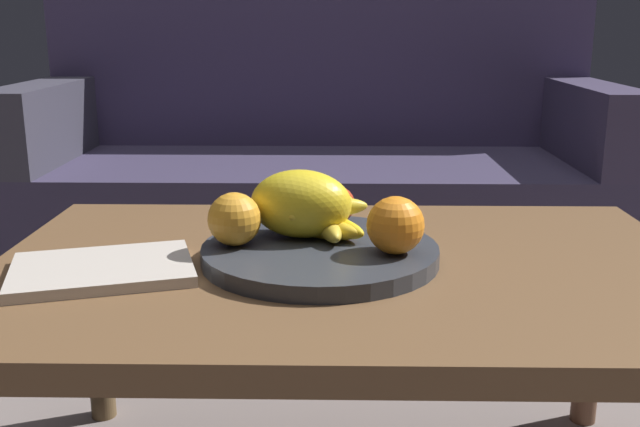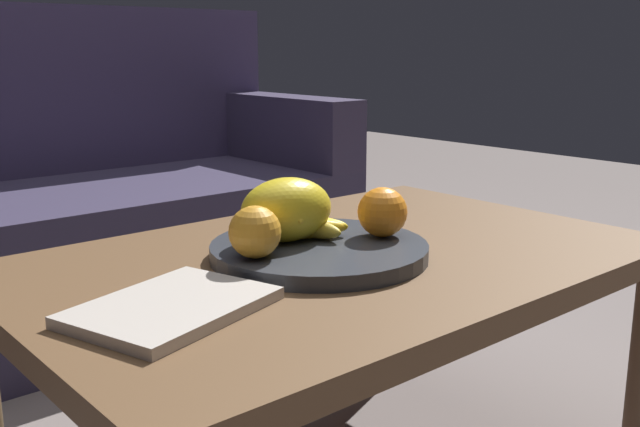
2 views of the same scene
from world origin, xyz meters
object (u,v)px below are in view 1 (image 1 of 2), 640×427
orange_left (235,219)px  fruit_bowl (320,254)px  apple_front (336,205)px  coffee_table (346,290)px  banana_bunch (323,219)px  couch (317,186)px  orange_front (395,225)px  melon_large_front (301,204)px  magazine (102,269)px

orange_left → fruit_bowl: bearing=-2.0°
fruit_bowl → apple_front: 0.14m
coffee_table → banana_bunch: (-0.04, 0.05, 0.10)m
fruit_bowl → apple_front: bearing=79.3°
banana_bunch → orange_left: bearing=-159.7°
couch → orange_front: (0.14, -1.17, 0.20)m
banana_bunch → orange_front: bearing=-39.7°
coffee_table → melon_large_front: 0.15m
fruit_bowl → apple_front: apple_front is taller
coffee_table → banana_bunch: bearing=124.6°
orange_left → banana_bunch: size_ratio=0.52×
apple_front → couch: bearing=93.1°
apple_front → banana_bunch: (-0.02, -0.08, -0.00)m
apple_front → banana_bunch: apple_front is taller
fruit_bowl → melon_large_front: bearing=122.0°
orange_front → banana_bunch: bearing=140.3°
orange_left → banana_bunch: 0.14m
couch → banana_bunch: (0.03, -1.08, 0.19)m
fruit_bowl → orange_left: (-0.13, 0.00, 0.05)m
orange_left → banana_bunch: bearing=20.3°
orange_left → couch: bearing=85.0°
melon_large_front → fruit_bowl: bearing=-58.0°
orange_front → magazine: size_ratio=0.34×
coffee_table → fruit_bowl: (-0.04, -0.00, 0.06)m
couch → magazine: (-0.28, -1.20, 0.14)m
couch → banana_bunch: size_ratio=10.96×
couch → apple_front: bearing=-86.9°
melon_large_front → orange_front: bearing=-30.5°
couch → magazine: couch is taller
orange_left → magazine: 0.20m
orange_left → apple_front: 0.20m
apple_front → coffee_table: bearing=-83.3°
couch → fruit_bowl: size_ratio=4.78×
fruit_bowl → orange_left: orange_left is taller
melon_large_front → magazine: bearing=-158.0°
apple_front → orange_front: bearing=-62.7°
apple_front → banana_bunch: bearing=-104.8°
orange_front → orange_left: orange_front is taller
fruit_bowl → apple_front: (0.02, 0.13, 0.04)m
fruit_bowl → magazine: fruit_bowl is taller
apple_front → magazine: 0.39m
melon_large_front → orange_left: (-0.10, -0.04, -0.01)m
couch → magazine: bearing=-103.1°
apple_front → melon_large_front: bearing=-124.1°
coffee_table → melon_large_front: bearing=146.5°
fruit_bowl → magazine: (-0.31, -0.06, -0.00)m
apple_front → banana_bunch: size_ratio=0.40×
couch → magazine: 1.24m
orange_front → magazine: (-0.42, -0.03, -0.06)m
orange_front → fruit_bowl: bearing=162.8°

